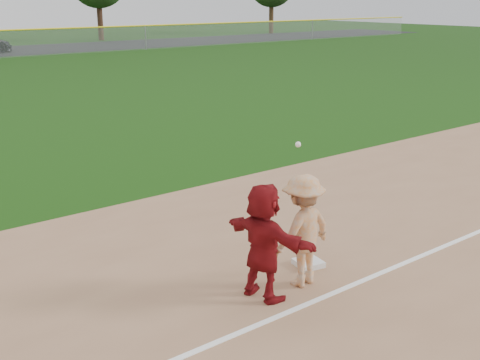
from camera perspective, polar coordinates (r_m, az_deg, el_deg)
ground at (r=10.02m, az=5.38°, el=-9.12°), size 160.00×160.00×0.00m
foul_line at (r=9.52m, az=8.75°, el=-10.59°), size 60.00×0.10×0.01m
first_base at (r=10.37m, az=6.50°, el=-7.82°), size 0.49×0.49×0.10m
base_runner at (r=8.96m, az=2.25°, el=-5.86°), size 0.75×1.73×1.81m
first_base_play at (r=9.42m, az=5.96°, el=-4.79°), size 1.21×0.76×2.26m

